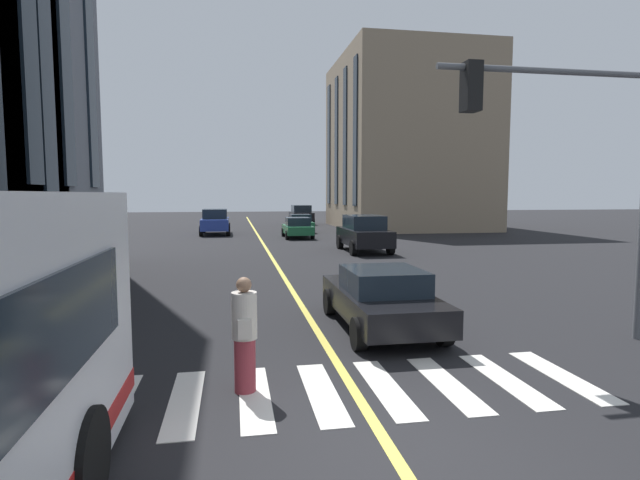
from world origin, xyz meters
name	(u,v)px	position (x,y,z in m)	size (l,w,h in m)	color
ground_plane	(394,455)	(0.00, 0.00, 0.00)	(160.00, 160.00, 0.00)	black
lane_centre_line	(269,253)	(20.00, 0.00, 0.00)	(80.00, 0.16, 0.01)	#D8C64C
crosswalk_marking	(354,390)	(1.93, 0.00, 0.01)	(2.40, 7.45, 0.01)	silver
car_green_trailing	(300,223)	(33.49, -3.41, 0.70)	(3.90, 1.89, 1.40)	#1E6038
car_black_far	(301,214)	(43.73, -4.90, 0.97)	(4.70, 2.14, 1.88)	black
car_black_parked_a	(364,233)	(19.71, -4.90, 0.97)	(4.70, 2.14, 1.88)	black
car_blue_parked_b	(215,221)	(32.29, 3.05, 0.97)	(4.70, 2.14, 1.88)	navy
car_black_oncoming	(381,298)	(5.21, -1.42, 0.70)	(4.40, 1.95, 1.37)	black
car_green_near	(297,228)	(28.31, -2.54, 0.70)	(3.90, 1.89, 1.40)	#1E6038
pedestrian_near	(245,335)	(2.15, 1.63, 0.88)	(0.50, 0.38, 1.75)	maroon
traffic_light_mast	(575,146)	(3.57, -4.79, 3.92)	(0.36, 4.59, 5.50)	#595B60
building_right_near	(406,144)	(37.28, -13.31, 7.37)	(14.00, 11.75, 14.74)	gray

